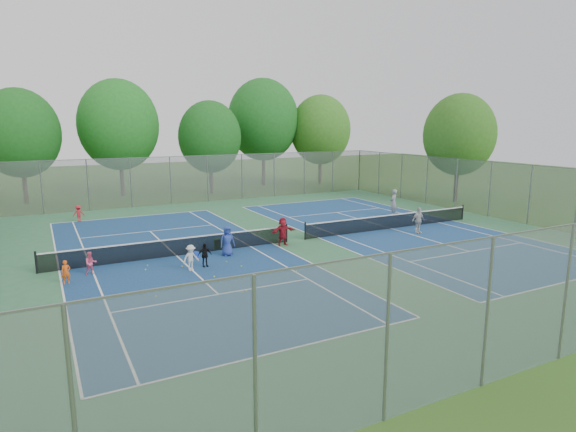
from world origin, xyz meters
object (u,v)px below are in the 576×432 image
at_px(net_right, 391,222).
at_px(instructor, 393,203).
at_px(net_left, 176,248).
at_px(ball_hopper, 217,244).
at_px(ball_crate, 196,255).

xyz_separation_m(net_right, instructor, (2.98, 3.39, 0.53)).
bearing_deg(instructor, net_left, -18.29).
relative_size(net_left, ball_hopper, 21.95).
xyz_separation_m(net_left, net_right, (14.00, 0.00, 0.00)).
height_order(net_left, net_right, same).
bearing_deg(ball_crate, ball_hopper, 31.43).
bearing_deg(net_left, ball_crate, -37.66).
distance_m(net_right, ball_crate, 13.20).
distance_m(net_right, instructor, 4.55).
xyz_separation_m(ball_hopper, instructor, (14.68, 3.12, 0.69)).
relative_size(net_left, net_right, 1.00).
height_order(net_left, ball_crate, net_left).
bearing_deg(net_right, net_left, 180.00).
xyz_separation_m(net_left, instructor, (16.98, 3.39, 0.53)).
bearing_deg(net_left, instructor, 11.30).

